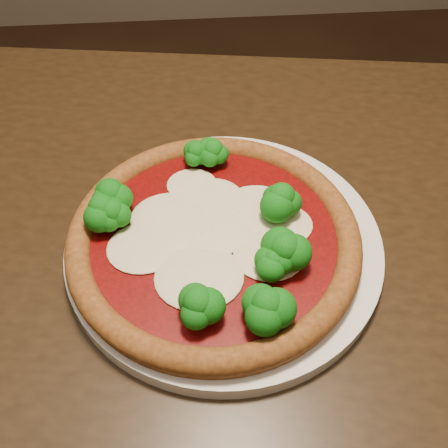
{
  "coord_description": "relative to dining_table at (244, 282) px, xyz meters",
  "views": [
    {
      "loc": [
        0.19,
        -0.32,
        1.17
      ],
      "look_at": [
        0.22,
        0.01,
        0.79
      ],
      "focal_mm": 40.0,
      "sensor_mm": 36.0,
      "label": 1
    }
  ],
  "objects": [
    {
      "name": "dining_table",
      "position": [
        0.0,
        0.0,
        0.0
      ],
      "size": [
        1.36,
        0.9,
        0.75
      ],
      "rotation": [
        0.0,
        0.0,
        -0.15
      ],
      "color": "black",
      "rests_on": "floor"
    },
    {
      "name": "pizza",
      "position": [
        -0.04,
        -0.03,
        0.14
      ],
      "size": [
        0.3,
        0.3,
        0.06
      ],
      "rotation": [
        0.0,
        0.0,
        0.18
      ],
      "color": "brown",
      "rests_on": "plate"
    },
    {
      "name": "plate",
      "position": [
        -0.03,
        -0.02,
        0.11
      ],
      "size": [
        0.33,
        0.33,
        0.02
      ],
      "primitive_type": "cylinder",
      "color": "silver",
      "rests_on": "dining_table"
    }
  ]
}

